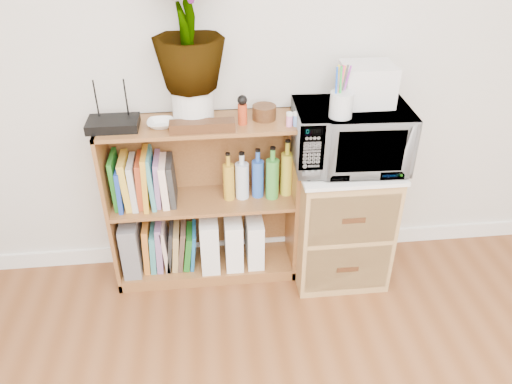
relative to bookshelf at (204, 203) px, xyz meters
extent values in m
cube|color=white|center=(0.35, 0.14, -0.42)|extent=(4.00, 0.02, 0.10)
cube|color=brown|center=(0.00, 0.00, 0.00)|extent=(1.00, 0.30, 0.95)
cube|color=#9E7542|center=(0.75, -0.08, -0.12)|extent=(0.50, 0.45, 0.70)
imported|color=white|center=(0.75, -0.08, 0.40)|extent=(0.58, 0.40, 0.31)
cylinder|color=silver|center=(0.66, -0.18, 0.61)|extent=(0.11, 0.11, 0.12)
cube|color=silver|center=(0.82, -0.04, 0.65)|extent=(0.25, 0.21, 0.20)
cube|color=black|center=(-0.41, -0.02, 0.50)|extent=(0.24, 0.17, 0.04)
imported|color=silver|center=(-0.18, -0.03, 0.49)|extent=(0.13, 0.13, 0.03)
cylinder|color=silver|center=(-0.02, 0.02, 0.56)|extent=(0.20, 0.20, 0.17)
imported|color=#3A7E32|center=(-0.02, 0.02, 0.94)|extent=(0.34, 0.34, 0.60)
cube|color=#391D0F|center=(0.02, -0.10, 0.50)|extent=(0.31, 0.08, 0.05)
cylinder|color=#AE3415|center=(0.22, -0.04, 0.53)|extent=(0.05, 0.05, 0.10)
cylinder|color=#351C0E|center=(0.33, 0.01, 0.51)|extent=(0.12, 0.12, 0.07)
cube|color=pink|center=(0.47, -0.09, 0.51)|extent=(0.12, 0.04, 0.06)
cube|color=slate|center=(-0.42, 0.00, -0.24)|extent=(0.10, 0.26, 0.32)
cube|color=white|center=(0.02, -0.01, -0.24)|extent=(0.10, 0.26, 0.32)
cube|color=white|center=(0.15, -0.01, -0.25)|extent=(0.10, 0.24, 0.31)
cube|color=white|center=(0.28, -0.01, -0.26)|extent=(0.09, 0.23, 0.29)
cube|color=#21721E|center=(-0.45, 0.00, 0.17)|extent=(0.03, 0.20, 0.28)
cube|color=#1A39A0|center=(-0.42, 0.00, 0.14)|extent=(0.03, 0.20, 0.23)
cube|color=gold|center=(-0.39, 0.00, 0.16)|extent=(0.05, 0.20, 0.28)
cube|color=#BBBBB5|center=(-0.35, 0.00, 0.15)|extent=(0.03, 0.20, 0.26)
cube|color=#B3421E|center=(-0.32, 0.00, 0.15)|extent=(0.04, 0.20, 0.26)
cube|color=gold|center=(-0.29, 0.00, 0.18)|extent=(0.04, 0.20, 0.31)
cube|color=teal|center=(-0.26, 0.00, 0.17)|extent=(0.03, 0.20, 0.30)
cube|color=#956699|center=(-0.23, 0.00, 0.15)|extent=(0.03, 0.20, 0.26)
cube|color=#FFDDC6|center=(-0.20, 0.00, 0.15)|extent=(0.04, 0.20, 0.24)
cube|color=#292929|center=(-0.16, 0.00, 0.15)|extent=(0.04, 0.20, 0.24)
cylinder|color=#BF8F23|center=(0.14, 0.00, 0.16)|extent=(0.06, 0.06, 0.27)
cylinder|color=silver|center=(0.21, 0.00, 0.16)|extent=(0.07, 0.07, 0.26)
cylinder|color=blue|center=(0.30, 0.00, 0.16)|extent=(0.06, 0.06, 0.27)
cylinder|color=green|center=(0.37, 0.00, 0.17)|extent=(0.07, 0.07, 0.29)
cylinder|color=gold|center=(0.45, 0.00, 0.18)|extent=(0.07, 0.07, 0.31)
cylinder|color=silver|center=(0.53, 0.00, 0.16)|extent=(0.07, 0.07, 0.28)
cube|color=#C46E22|center=(-0.33, 0.00, -0.26)|extent=(0.04, 0.19, 0.29)
cube|color=teal|center=(-0.30, 0.00, -0.28)|extent=(0.04, 0.19, 0.25)
cube|color=slate|center=(-0.26, 0.00, -0.26)|extent=(0.05, 0.19, 0.29)
cube|color=beige|center=(-0.23, 0.00, -0.27)|extent=(0.04, 0.19, 0.28)
cube|color=black|center=(-0.20, 0.00, -0.27)|extent=(0.05, 0.19, 0.26)
cube|color=#A3834B|center=(-0.17, 0.00, -0.28)|extent=(0.05, 0.19, 0.25)
cube|color=#4C382B|center=(-0.14, 0.00, -0.28)|extent=(0.06, 0.19, 0.26)
cube|color=#1A611A|center=(-0.11, 0.00, -0.29)|extent=(0.06, 0.19, 0.22)
cube|color=#175A8F|center=(-0.08, 0.00, -0.29)|extent=(0.05, 0.19, 0.24)
camera|label=1|loc=(0.04, -2.28, 1.49)|focal=35.00mm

